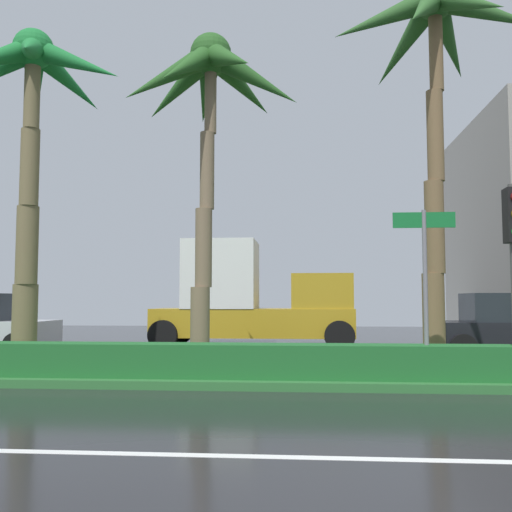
% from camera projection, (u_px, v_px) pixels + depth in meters
% --- Properties ---
extents(ground_plane, '(90.00, 42.00, 0.10)m').
position_uv_depth(ground_plane, '(339.00, 373.00, 12.51)').
color(ground_plane, black).
extents(near_lane_divider_stripe, '(81.00, 0.14, 0.01)m').
position_uv_depth(near_lane_divider_stripe, '(384.00, 459.00, 5.56)').
color(near_lane_divider_stripe, white).
rests_on(near_lane_divider_stripe, ground_plane).
extents(median_strip, '(85.50, 4.00, 0.15)m').
position_uv_depth(median_strip, '(342.00, 373.00, 11.53)').
color(median_strip, '#2D6B33').
rests_on(median_strip, ground_plane).
extents(median_hedge, '(76.50, 0.70, 0.60)m').
position_uv_depth(median_hedge, '(347.00, 362.00, 10.17)').
color(median_hedge, '#1E6028').
rests_on(median_hedge, median_strip).
extents(palm_tree_mid_left, '(4.16, 4.12, 7.49)m').
position_uv_depth(palm_tree_mid_left, '(31.00, 104.00, 12.87)').
color(palm_tree_mid_left, brown).
rests_on(palm_tree_mid_left, median_strip).
extents(palm_tree_centre_left, '(3.96, 4.03, 7.18)m').
position_uv_depth(palm_tree_centre_left, '(209.00, 93.00, 12.47)').
color(palm_tree_centre_left, '#746147').
rests_on(palm_tree_centre_left, median_strip).
extents(palm_tree_centre, '(4.64, 4.21, 8.31)m').
position_uv_depth(palm_tree_centre, '(436.00, 53.00, 12.23)').
color(palm_tree_centre, brown).
rests_on(palm_tree_centre, median_strip).
extents(street_name_sign, '(1.10, 0.08, 3.00)m').
position_uv_depth(street_name_sign, '(425.00, 270.00, 10.22)').
color(street_name_sign, slate).
rests_on(street_name_sign, median_strip).
extents(box_truck_lead, '(6.40, 2.64, 3.46)m').
position_uv_depth(box_truck_lead, '(251.00, 300.00, 18.72)').
color(box_truck_lead, '#B28C1E').
rests_on(box_truck_lead, ground_plane).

